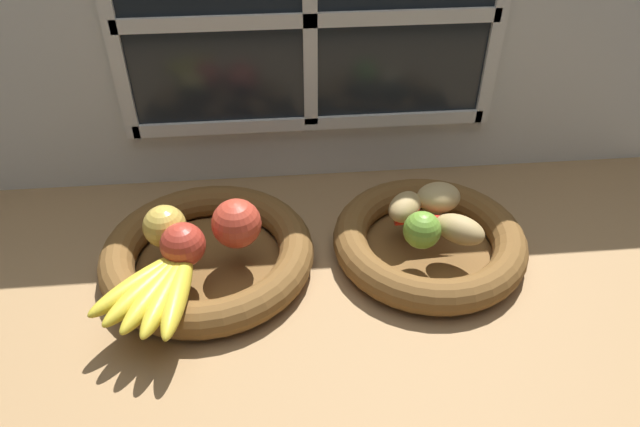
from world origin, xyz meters
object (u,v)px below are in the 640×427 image
at_px(fruit_bowl_left, 208,254).
at_px(potato_small, 459,229).
at_px(fruit_bowl_right, 429,241).
at_px(lime_near, 422,230).
at_px(potato_oblong, 405,207).
at_px(banana_bunch_front, 159,288).
at_px(chili_pepper, 429,218).
at_px(apple_red_right, 237,223).
at_px(potato_back, 438,197).
at_px(apple_red_front, 183,245).
at_px(apple_golden_left, 165,226).

height_order(fruit_bowl_left, potato_small, potato_small).
relative_size(fruit_bowl_right, lime_near, 5.40).
bearing_deg(potato_oblong, fruit_bowl_left, -174.73).
distance_m(banana_bunch_front, chili_pepper, 0.43).
bearing_deg(apple_red_right, potato_back, 9.78).
distance_m(apple_red_front, potato_small, 0.42).
relative_size(fruit_bowl_right, potato_back, 4.28).
height_order(banana_bunch_front, potato_back, potato_back).
bearing_deg(apple_red_front, lime_near, 0.97).
xyz_separation_m(apple_red_right, apple_red_front, (-0.08, -0.04, -0.00)).
height_order(apple_red_right, potato_back, apple_red_right).
relative_size(fruit_bowl_left, potato_back, 4.59).
bearing_deg(lime_near, banana_bunch_front, -169.22).
bearing_deg(potato_back, apple_red_right, -170.22).
height_order(apple_golden_left, potato_back, apple_golden_left).
distance_m(apple_red_front, potato_back, 0.41).
height_order(apple_red_right, lime_near, apple_red_right).
xyz_separation_m(potato_oblong, potato_back, (0.06, 0.02, 0.00)).
bearing_deg(banana_bunch_front, potato_back, 20.30).
bearing_deg(chili_pepper, apple_red_right, -173.11).
bearing_deg(fruit_bowl_right, fruit_bowl_left, 180.00).
relative_size(fruit_bowl_right, apple_golden_left, 4.77).
relative_size(apple_red_right, banana_bunch_front, 0.42).
xyz_separation_m(apple_golden_left, potato_back, (0.44, 0.05, -0.01)).
height_order(fruit_bowl_left, potato_back, potato_back).
relative_size(apple_golden_left, potato_oblong, 0.91).
relative_size(fruit_bowl_left, lime_near, 5.79).
distance_m(apple_red_right, potato_small, 0.34).
distance_m(fruit_bowl_right, apple_golden_left, 0.42).
distance_m(apple_red_right, apple_golden_left, 0.11).
xyz_separation_m(fruit_bowl_left, potato_small, (0.39, -0.03, 0.05)).
height_order(banana_bunch_front, chili_pepper, banana_bunch_front).
bearing_deg(potato_back, apple_red_front, -167.05).
bearing_deg(banana_bunch_front, fruit_bowl_left, 64.18).
distance_m(fruit_bowl_left, apple_golden_left, 0.08).
bearing_deg(apple_red_front, apple_red_right, 25.38).
distance_m(potato_oblong, lime_near, 0.07).
height_order(fruit_bowl_right, chili_pepper, chili_pepper).
bearing_deg(chili_pepper, fruit_bowl_right, -72.50).
bearing_deg(apple_golden_left, fruit_bowl_right, 0.09).
bearing_deg(potato_small, potato_back, 98.97).
bearing_deg(potato_oblong, lime_near, -81.35).
bearing_deg(banana_bunch_front, chili_pepper, 16.66).
bearing_deg(lime_near, fruit_bowl_right, 56.31).
bearing_deg(potato_oblong, fruit_bowl_right, -37.87).
bearing_deg(potato_back, lime_near, -118.98).
relative_size(lime_near, chili_pepper, 0.53).
distance_m(banana_bunch_front, potato_small, 0.45).
xyz_separation_m(fruit_bowl_left, fruit_bowl_right, (0.36, 0.00, 0.00)).
height_order(potato_oblong, lime_near, lime_near).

